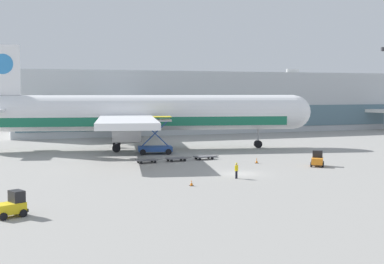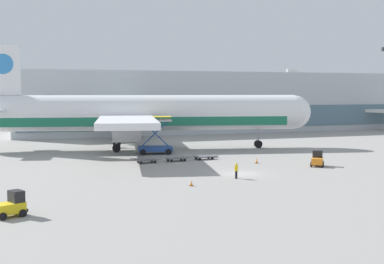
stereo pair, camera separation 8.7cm
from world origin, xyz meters
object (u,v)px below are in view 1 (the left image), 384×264
Objects in this scene: baggage_dolly_third at (204,157)px; ground_crew_near at (236,169)px; baggage_tug_foreground at (11,206)px; baggage_tug_mid at (317,159)px; scissor_lift_loader at (155,140)px; traffic_cone_far at (192,183)px; baggage_dolly_lead at (147,160)px; baggage_dolly_second at (176,158)px; airplane_distant at (336,107)px; airplane_main at (137,114)px; traffic_cone_near at (257,161)px.

ground_crew_near is at bearing -103.54° from baggage_dolly_third.
baggage_tug_foreground reaches higher than ground_crew_near.
baggage_tug_mid is 15.98m from baggage_dolly_third.
baggage_tug_foreground is (-21.61, -36.03, -1.30)m from scissor_lift_loader.
baggage_tug_mid is at bearing -39.22° from scissor_lift_loader.
baggage_tug_mid is 4.81× the size of traffic_cone_far.
baggage_dolly_lead and baggage_dolly_second have the same top height.
baggage_dolly_lead is (17.73, 26.29, -0.49)m from baggage_tug_foreground.
airplane_distant reaches higher than baggage_dolly_second.
airplane_main reaches higher than traffic_cone_far.
baggage_tug_mid is 21.63m from traffic_cone_far.
baggage_dolly_second is (0.47, -9.29, -1.79)m from scissor_lift_loader.
airplane_main is 47.67m from baggage_tug_foreground.
traffic_cone_near is (11.20, -21.67, -5.47)m from airplane_main.
ground_crew_near is 6.80m from traffic_cone_far.
baggage_tug_mid is at bearing -45.16° from airplane_main.
ground_crew_near reaches higher than baggage_dolly_second.
ground_crew_near is 2.37× the size of traffic_cone_near.
baggage_tug_foreground is 0.75× the size of baggage_dolly_second.
baggage_dolly_third is at bearing 1.10° from baggage_dolly_lead.
traffic_cone_near is at bearing -50.72° from airplane_main.
baggage_dolly_lead is 14.81m from traffic_cone_near.
baggage_dolly_second is (22.09, 26.74, -0.49)m from baggage_tug_foreground.
airplane_main is at bearing 117.33° from traffic_cone_near.
baggage_tug_foreground is 41.00m from baggage_tug_mid.
baggage_dolly_lead is at bearing -178.99° from baggage_dolly_second.
traffic_cone_far reaches higher than baggage_dolly_lead.
airplane_distant is 79.55m from traffic_cone_near.
baggage_dolly_lead is (-67.08, -53.78, -4.77)m from airplane_distant.
traffic_cone_near reaches higher than baggage_dolly_lead.
scissor_lift_loader is 1.54× the size of baggage_dolly_second.
traffic_cone_near is (-6.14, 5.14, -0.51)m from baggage_tug_mid.
scissor_lift_loader is 10.64m from baggage_dolly_lead.
baggage_dolly_second is 1.00× the size of baggage_dolly_third.
airplane_distant is 98.63m from traffic_cone_far.
baggage_tug_foreground is 34.69m from baggage_dolly_second.
scissor_lift_loader is at bearing 87.92° from baggage_dolly_second.
baggage_dolly_lead is 8.70m from baggage_dolly_third.
baggage_dolly_lead is 16.84m from ground_crew_near.
airplane_main is 20.43× the size of baggage_tug_mid.
airplane_distant is 13.06× the size of baggage_dolly_second.
airplane_distant is 78.94m from baggage_dolly_third.
baggage_tug_mid is (16.14, -20.04, -1.30)m from scissor_lift_loader.
scissor_lift_loader is 2.06× the size of baggage_tug_mid.
baggage_dolly_lead is at bearing -99.79° from scissor_lift_loader.
baggage_tug_foreground is 19.39m from traffic_cone_far.
baggage_dolly_second is (1.67, -16.05, -5.45)m from airplane_main.
scissor_lift_loader is 2.06× the size of baggage_tug_foreground.
traffic_cone_near is at bearing 85.04° from baggage_tug_mid.
ground_crew_near is at bearing -126.33° from traffic_cone_near.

